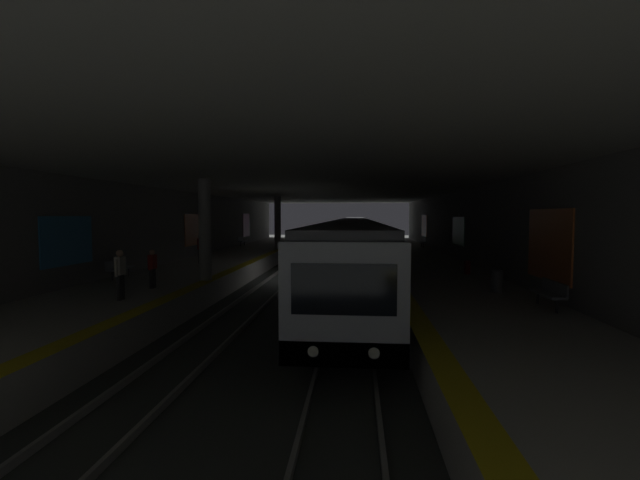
% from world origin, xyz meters
% --- Properties ---
extents(ground_plane, '(120.00, 120.00, 0.00)m').
position_xyz_m(ground_plane, '(0.00, 0.00, 0.00)').
color(ground_plane, '#383A38').
extents(track_left, '(60.00, 1.53, 0.16)m').
position_xyz_m(track_left, '(0.00, -2.20, 0.08)').
color(track_left, gray).
rests_on(track_left, ground).
extents(track_right, '(60.00, 1.53, 0.16)m').
position_xyz_m(track_right, '(0.00, 2.20, 0.08)').
color(track_right, gray).
rests_on(track_right, ground).
extents(platform_left, '(60.00, 5.30, 1.06)m').
position_xyz_m(platform_left, '(0.00, -6.55, 0.53)').
color(platform_left, '#B7B2A8').
rests_on(platform_left, ground).
extents(platform_right, '(60.00, 5.30, 1.06)m').
position_xyz_m(platform_right, '(0.00, 6.55, 0.53)').
color(platform_right, '#B7B2A8').
rests_on(platform_right, ground).
extents(wall_left, '(60.00, 0.56, 5.60)m').
position_xyz_m(wall_left, '(0.01, -9.45, 2.80)').
color(wall_left, slate).
rests_on(wall_left, ground).
extents(wall_right, '(60.00, 0.56, 5.60)m').
position_xyz_m(wall_right, '(0.03, 9.45, 2.80)').
color(wall_right, slate).
rests_on(wall_right, ground).
extents(ceiling_slab, '(60.00, 19.40, 0.40)m').
position_xyz_m(ceiling_slab, '(0.00, 0.00, 5.80)').
color(ceiling_slab, beige).
rests_on(ceiling_slab, wall_left).
extents(pillar_near, '(0.56, 0.56, 4.55)m').
position_xyz_m(pillar_near, '(-7.42, 4.35, 3.33)').
color(pillar_near, gray).
rests_on(pillar_near, platform_right).
extents(pillar_far, '(0.56, 0.56, 4.55)m').
position_xyz_m(pillar_far, '(10.25, 4.35, 3.33)').
color(pillar_far, gray).
rests_on(pillar_far, platform_right).
extents(metro_train, '(60.79, 2.83, 3.49)m').
position_xyz_m(metro_train, '(13.24, -2.20, 2.03)').
color(metro_train, '#B7BCC6').
rests_on(metro_train, track_left).
extents(bench_left_near, '(1.70, 0.47, 0.86)m').
position_xyz_m(bench_left_near, '(-12.25, -8.53, 1.57)').
color(bench_left_near, '#262628').
rests_on(bench_left_near, platform_left).
extents(bench_left_mid, '(1.70, 0.47, 0.86)m').
position_xyz_m(bench_left_mid, '(13.39, -8.53, 1.57)').
color(bench_left_mid, '#262628').
rests_on(bench_left_mid, platform_left).
extents(bench_right_mid, '(1.70, 0.47, 0.86)m').
position_xyz_m(bench_right_mid, '(-7.30, 8.53, 1.57)').
color(bench_right_mid, '#262628').
rests_on(bench_right_mid, platform_right).
extents(bench_right_far, '(1.70, 0.47, 0.86)m').
position_xyz_m(bench_right_far, '(13.89, 8.53, 1.57)').
color(bench_right_far, '#262628').
rests_on(bench_right_far, platform_right).
extents(person_waiting_near, '(0.60, 0.24, 1.76)m').
position_xyz_m(person_waiting_near, '(-0.86, 7.08, 2.01)').
color(person_waiting_near, '#424242').
rests_on(person_waiting_near, platform_right).
extents(person_walking_mid, '(0.60, 0.24, 1.73)m').
position_xyz_m(person_walking_mid, '(-12.12, 5.67, 2.00)').
color(person_walking_mid, '#303030').
rests_on(person_walking_mid, platform_right).
extents(person_standing_far, '(0.60, 0.22, 1.56)m').
position_xyz_m(person_standing_far, '(-9.69, 5.72, 1.89)').
color(person_standing_far, '#262626').
rests_on(person_standing_far, platform_right).
extents(suitcase_rolling, '(0.40, 0.23, 0.98)m').
position_xyz_m(suitcase_rolling, '(-4.42, -7.97, 1.39)').
color(suitcase_rolling, maroon).
rests_on(suitcase_rolling, platform_left).
extents(backpack_on_floor, '(0.30, 0.20, 0.40)m').
position_xyz_m(backpack_on_floor, '(-7.01, -8.50, 1.25)').
color(backpack_on_floor, black).
rests_on(backpack_on_floor, platform_left).
extents(trash_bin, '(0.44, 0.44, 0.85)m').
position_xyz_m(trash_bin, '(-9.47, -7.80, 1.48)').
color(trash_bin, '#595B5E').
rests_on(trash_bin, platform_left).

